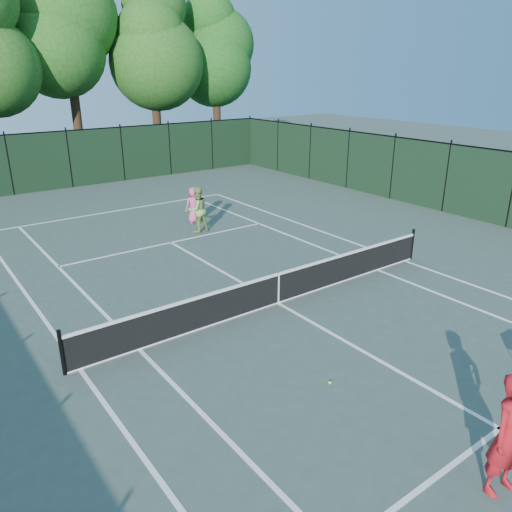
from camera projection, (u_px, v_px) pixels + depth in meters
ground at (278, 303)px, 13.81m from camera, size 90.00×90.00×0.00m
sideline_doubles_left at (80, 369)px, 10.76m from camera, size 0.10×23.77×0.01m
sideline_doubles_right at (405, 261)px, 16.85m from camera, size 0.10×23.77×0.01m
sideline_singles_left at (139, 349)px, 11.53m from camera, size 0.10×23.77×0.01m
sideline_singles_right at (377, 270)px, 16.09m from camera, size 0.10×23.77×0.01m
baseline_far at (115, 211)px, 22.77m from camera, size 10.97×0.10×0.01m
service_line_near at (500, 429)px, 8.99m from camera, size 8.23×0.10×0.01m
service_line_far at (171, 242)px, 18.63m from camera, size 8.23×0.10×0.01m
center_service_line at (278, 303)px, 13.81m from camera, size 0.10×12.80×0.01m
tennis_net at (278, 287)px, 13.64m from camera, size 11.69×0.09×1.06m
fence_far at (69, 160)px, 26.85m from camera, size 24.00×0.05×3.00m
fence_right at (512, 191)px, 19.95m from camera, size 0.05×36.00×3.00m
tree_3 at (64, 15)px, 28.56m from camera, size 7.00×7.00×14.45m
tree_4 at (151, 34)px, 31.12m from camera, size 6.20×6.20×12.97m
tree_5 at (215, 44)px, 34.42m from camera, size 5.80×5.80×12.23m
coach at (510, 436)px, 7.35m from camera, size 1.05×0.62×2.01m
player_pink at (194, 205)px, 20.82m from camera, size 0.76×0.52×1.51m
player_green at (197, 210)px, 19.59m from camera, size 0.91×0.73×1.80m
loose_ball_midcourt at (330, 383)px, 10.25m from camera, size 0.07×0.07×0.07m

